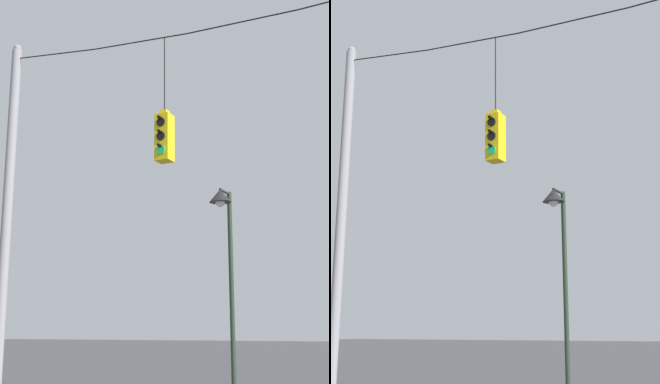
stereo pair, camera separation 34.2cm
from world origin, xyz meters
TOP-DOWN VIEW (x-y plane):
  - utility_pole_left at (-9.00, -0.21)m, footprint 0.26×0.26m
  - traffic_light_over_intersection at (-4.44, -0.22)m, footprint 0.34×0.46m
  - street_lamp at (-4.14, 2.43)m, footprint 0.56×0.95m

SIDE VIEW (x-z plane):
  - street_lamp at x=-4.14m, z-range 1.49..6.81m
  - utility_pole_left at x=-9.00m, z-range -0.01..9.36m
  - traffic_light_over_intersection at x=-4.44m, z-range 4.49..7.50m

